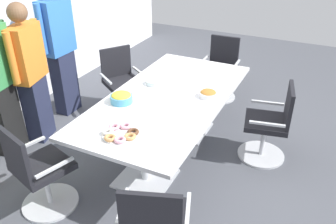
{
  "coord_description": "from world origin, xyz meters",
  "views": [
    {
      "loc": [
        -3.05,
        -1.48,
        2.47
      ],
      "look_at": [
        0.0,
        0.0,
        0.55
      ],
      "focal_mm": 37.17,
      "sensor_mm": 36.0,
      "label": 1
    }
  ],
  "objects_px": {
    "donut_platter": "(120,133)",
    "person_standing_2": "(30,73)",
    "conference_table": "(168,106)",
    "office_chair_2": "(38,174)",
    "office_chair_1": "(122,85)",
    "snack_bowl_pretzels": "(208,94)",
    "office_chair_0": "(220,71)",
    "plate_stack": "(154,82)",
    "person_standing_3": "(59,46)",
    "snack_bowl_chips_yellow": "(121,97)",
    "office_chair_4": "(270,127)"
  },
  "relations": [
    {
      "from": "person_standing_3",
      "to": "office_chair_4",
      "type": "bearing_deg",
      "value": 92.35
    },
    {
      "from": "office_chair_1",
      "to": "person_standing_3",
      "type": "xyz_separation_m",
      "value": [
        -0.33,
        0.72,
        0.56
      ]
    },
    {
      "from": "office_chair_0",
      "to": "office_chair_1",
      "type": "distance_m",
      "value": 1.52
    },
    {
      "from": "office_chair_0",
      "to": "snack_bowl_pretzels",
      "type": "xyz_separation_m",
      "value": [
        -1.53,
        -0.34,
        0.38
      ]
    },
    {
      "from": "conference_table",
      "to": "plate_stack",
      "type": "relative_size",
      "value": 11.8
    },
    {
      "from": "person_standing_2",
      "to": "office_chair_4",
      "type": "bearing_deg",
      "value": 92.36
    },
    {
      "from": "office_chair_1",
      "to": "snack_bowl_chips_yellow",
      "type": "height_order",
      "value": "office_chair_1"
    },
    {
      "from": "office_chair_0",
      "to": "donut_platter",
      "type": "xyz_separation_m",
      "value": [
        -2.59,
        0.11,
        0.36
      ]
    },
    {
      "from": "person_standing_3",
      "to": "snack_bowl_chips_yellow",
      "type": "xyz_separation_m",
      "value": [
        -0.64,
        -1.36,
        -0.16
      ]
    },
    {
      "from": "office_chair_1",
      "to": "person_standing_3",
      "type": "bearing_deg",
      "value": -32.02
    },
    {
      "from": "person_standing_2",
      "to": "office_chair_1",
      "type": "bearing_deg",
      "value": 136.03
    },
    {
      "from": "office_chair_2",
      "to": "plate_stack",
      "type": "distance_m",
      "value": 1.63
    },
    {
      "from": "conference_table",
      "to": "office_chair_2",
      "type": "bearing_deg",
      "value": 152.76
    },
    {
      "from": "conference_table",
      "to": "office_chair_2",
      "type": "height_order",
      "value": "office_chair_2"
    },
    {
      "from": "snack_bowl_chips_yellow",
      "to": "person_standing_2",
      "type": "bearing_deg",
      "value": 92.28
    },
    {
      "from": "person_standing_3",
      "to": "snack_bowl_pretzels",
      "type": "relative_size",
      "value": 9.55
    },
    {
      "from": "office_chair_0",
      "to": "office_chair_4",
      "type": "relative_size",
      "value": 1.0
    },
    {
      "from": "plate_stack",
      "to": "office_chair_0",
      "type": "bearing_deg",
      "value": -12.96
    },
    {
      "from": "donut_platter",
      "to": "person_standing_2",
      "type": "bearing_deg",
      "value": 72.18
    },
    {
      "from": "office_chair_0",
      "to": "office_chair_1",
      "type": "xyz_separation_m",
      "value": [
        -1.07,
        1.08,
        0.0
      ]
    },
    {
      "from": "office_chair_0",
      "to": "office_chair_2",
      "type": "height_order",
      "value": "same"
    },
    {
      "from": "person_standing_3",
      "to": "conference_table",
      "type": "bearing_deg",
      "value": 80.02
    },
    {
      "from": "conference_table",
      "to": "office_chair_1",
      "type": "height_order",
      "value": "office_chair_1"
    },
    {
      "from": "plate_stack",
      "to": "office_chair_4",
      "type": "bearing_deg",
      "value": -81.14
    },
    {
      "from": "conference_table",
      "to": "office_chair_4",
      "type": "bearing_deg",
      "value": -68.3
    },
    {
      "from": "office_chair_1",
      "to": "office_chair_2",
      "type": "bearing_deg",
      "value": 43.29
    },
    {
      "from": "office_chair_0",
      "to": "office_chair_2",
      "type": "distance_m",
      "value": 3.12
    },
    {
      "from": "office_chair_1",
      "to": "donut_platter",
      "type": "bearing_deg",
      "value": 66.12
    },
    {
      "from": "snack_bowl_chips_yellow",
      "to": "donut_platter",
      "type": "relative_size",
      "value": 0.7
    },
    {
      "from": "office_chair_0",
      "to": "person_standing_2",
      "type": "xyz_separation_m",
      "value": [
        -2.09,
        1.66,
        0.47
      ]
    },
    {
      "from": "office_chair_0",
      "to": "office_chair_4",
      "type": "xyz_separation_m",
      "value": [
        -1.28,
        -1.01,
        0.0
      ]
    },
    {
      "from": "office_chair_4",
      "to": "donut_platter",
      "type": "distance_m",
      "value": 1.76
    },
    {
      "from": "person_standing_3",
      "to": "office_chair_2",
      "type": "bearing_deg",
      "value": 32.99
    },
    {
      "from": "donut_platter",
      "to": "plate_stack",
      "type": "distance_m",
      "value": 1.13
    },
    {
      "from": "snack_bowl_chips_yellow",
      "to": "plate_stack",
      "type": "xyz_separation_m",
      "value": [
        0.56,
        -0.1,
        -0.03
      ]
    },
    {
      "from": "snack_bowl_pretzels",
      "to": "donut_platter",
      "type": "relative_size",
      "value": 0.57
    },
    {
      "from": "snack_bowl_pretzels",
      "to": "person_standing_2",
      "type": "bearing_deg",
      "value": 105.68
    },
    {
      "from": "person_standing_3",
      "to": "donut_platter",
      "type": "distance_m",
      "value": 2.08
    },
    {
      "from": "person_standing_2",
      "to": "person_standing_3",
      "type": "height_order",
      "value": "person_standing_3"
    },
    {
      "from": "snack_bowl_pretzels",
      "to": "plate_stack",
      "type": "relative_size",
      "value": 0.95
    },
    {
      "from": "office_chair_0",
      "to": "plate_stack",
      "type": "xyz_separation_m",
      "value": [
        -1.49,
        0.34,
        0.37
      ]
    },
    {
      "from": "person_standing_2",
      "to": "snack_bowl_chips_yellow",
      "type": "distance_m",
      "value": 1.22
    },
    {
      "from": "office_chair_0",
      "to": "plate_stack",
      "type": "bearing_deg",
      "value": 74.91
    },
    {
      "from": "office_chair_1",
      "to": "office_chair_2",
      "type": "distance_m",
      "value": 1.99
    },
    {
      "from": "office_chair_0",
      "to": "office_chair_4",
      "type": "bearing_deg",
      "value": 126.2
    },
    {
      "from": "office_chair_0",
      "to": "conference_table",
      "type": "bearing_deg",
      "value": 85.82
    },
    {
      "from": "plate_stack",
      "to": "person_standing_3",
      "type": "bearing_deg",
      "value": 86.57
    },
    {
      "from": "office_chair_0",
      "to": "snack_bowl_pretzels",
      "type": "relative_size",
      "value": 4.73
    },
    {
      "from": "conference_table",
      "to": "person_standing_2",
      "type": "relative_size",
      "value": 1.43
    },
    {
      "from": "conference_table",
      "to": "plate_stack",
      "type": "xyz_separation_m",
      "value": [
        0.21,
        0.28,
        0.15
      ]
    }
  ]
}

